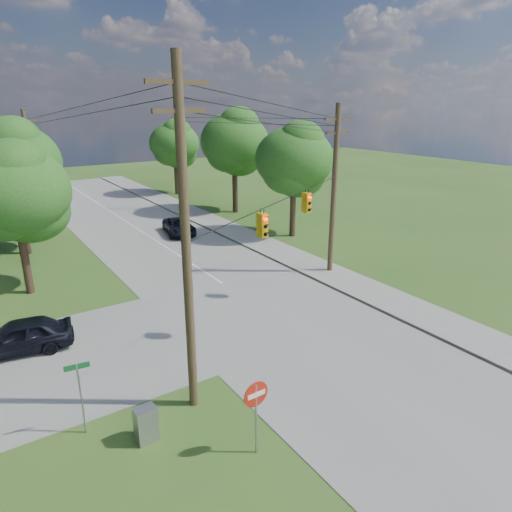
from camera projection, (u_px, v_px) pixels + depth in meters
ground at (299, 370)px, 18.90m from camera, size 140.00×140.00×0.00m
main_road at (269, 314)px, 23.89m from camera, size 10.00×100.00×0.03m
sidewalk_east at (361, 286)px, 27.36m from camera, size 2.60×100.00×0.12m
pole_sw at (186, 242)px, 14.82m from camera, size 2.00×0.32×12.00m
pole_ne at (334, 189)px, 28.10m from camera, size 2.00×0.32×10.50m
pole_north_e at (183, 159)px, 45.61m from camera, size 2.00×0.32×10.00m
pole_north_w at (32, 170)px, 38.37m from camera, size 2.00×0.32×10.00m
power_lines at (198, 128)px, 25.87m from camera, size 13.93×29.62×4.93m
traffic_signals at (287, 212)px, 21.96m from camera, size 4.91×3.27×1.05m
tree_w_near at (14, 192)px, 24.69m from camera, size 6.00×6.00×8.40m
tree_w_mid at (13, 163)px, 31.33m from camera, size 6.40×6.40×9.22m
tree_e_near at (294, 159)px, 35.79m from camera, size 6.20×6.20×8.81m
tree_e_mid at (234, 142)px, 43.75m from camera, size 6.60×6.60×9.64m
tree_e_far at (174, 144)px, 53.04m from camera, size 5.80×5.80×8.32m
car_cross_dark at (19, 336)px, 19.98m from camera, size 4.71×2.54×1.52m
car_main_north at (179, 226)px, 38.05m from camera, size 3.04×4.97×1.29m
control_cabinet at (146, 424)px, 14.80m from camera, size 0.71×0.53×1.24m
do_not_enter_sign at (256, 402)px, 13.87m from camera, size 0.87×0.09×2.60m
street_name_sign at (80, 390)px, 14.81m from camera, size 0.79×0.15×2.65m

